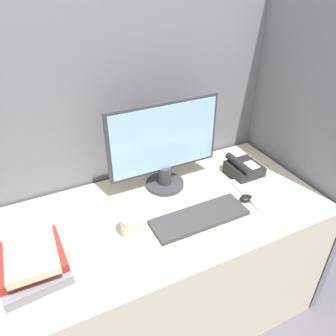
{
  "coord_description": "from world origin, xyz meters",
  "views": [
    {
      "loc": [
        -0.46,
        -0.66,
        1.69
      ],
      "look_at": [
        0.05,
        0.39,
        0.93
      ],
      "focal_mm": 35.0,
      "sensor_mm": 36.0,
      "label": 1
    }
  ],
  "objects_px": {
    "coffee_cup": "(132,225)",
    "book_stack": "(31,258)",
    "keyboard": "(200,217)",
    "monitor": "(164,147)",
    "desk_telephone": "(243,169)",
    "mouse": "(246,198)"
  },
  "relations": [
    {
      "from": "coffee_cup",
      "to": "book_stack",
      "type": "height_order",
      "value": "book_stack"
    },
    {
      "from": "keyboard",
      "to": "coffee_cup",
      "type": "height_order",
      "value": "coffee_cup"
    },
    {
      "from": "monitor",
      "to": "book_stack",
      "type": "relative_size",
      "value": 1.73
    },
    {
      "from": "keyboard",
      "to": "desk_telephone",
      "type": "xyz_separation_m",
      "value": [
        0.37,
        0.19,
        0.03
      ]
    },
    {
      "from": "monitor",
      "to": "book_stack",
      "type": "xyz_separation_m",
      "value": [
        -0.66,
        -0.25,
        -0.17
      ]
    },
    {
      "from": "mouse",
      "to": "desk_telephone",
      "type": "distance_m",
      "value": 0.21
    },
    {
      "from": "monitor",
      "to": "book_stack",
      "type": "bearing_deg",
      "value": -159.1
    },
    {
      "from": "book_stack",
      "to": "desk_telephone",
      "type": "distance_m",
      "value": 1.06
    },
    {
      "from": "keyboard",
      "to": "mouse",
      "type": "xyz_separation_m",
      "value": [
        0.26,
        0.02,
        0.0
      ]
    },
    {
      "from": "mouse",
      "to": "book_stack",
      "type": "bearing_deg",
      "value": 178.37
    },
    {
      "from": "keyboard",
      "to": "mouse",
      "type": "relative_size",
      "value": 6.68
    },
    {
      "from": "monitor",
      "to": "keyboard",
      "type": "relative_size",
      "value": 1.27
    },
    {
      "from": "keyboard",
      "to": "mouse",
      "type": "bearing_deg",
      "value": 3.59
    },
    {
      "from": "coffee_cup",
      "to": "book_stack",
      "type": "xyz_separation_m",
      "value": [
        -0.39,
        -0.01,
        0.0
      ]
    },
    {
      "from": "coffee_cup",
      "to": "mouse",
      "type": "bearing_deg",
      "value": -3.3
    },
    {
      "from": "coffee_cup",
      "to": "book_stack",
      "type": "bearing_deg",
      "value": -179.24
    },
    {
      "from": "monitor",
      "to": "coffee_cup",
      "type": "xyz_separation_m",
      "value": [
        -0.27,
        -0.25,
        -0.17
      ]
    },
    {
      "from": "keyboard",
      "to": "coffee_cup",
      "type": "bearing_deg",
      "value": 170.59
    },
    {
      "from": "monitor",
      "to": "book_stack",
      "type": "distance_m",
      "value": 0.72
    },
    {
      "from": "monitor",
      "to": "mouse",
      "type": "relative_size",
      "value": 8.46
    },
    {
      "from": "mouse",
      "to": "coffee_cup",
      "type": "relative_size",
      "value": 0.66
    },
    {
      "from": "coffee_cup",
      "to": "desk_telephone",
      "type": "height_order",
      "value": "desk_telephone"
    }
  ]
}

